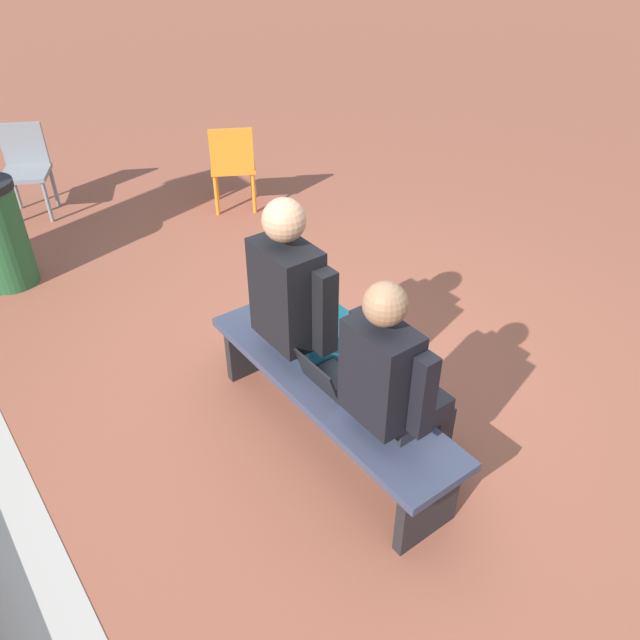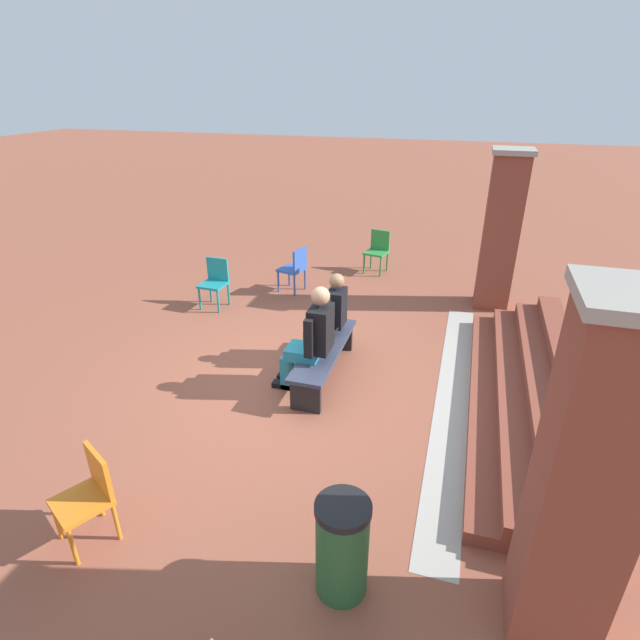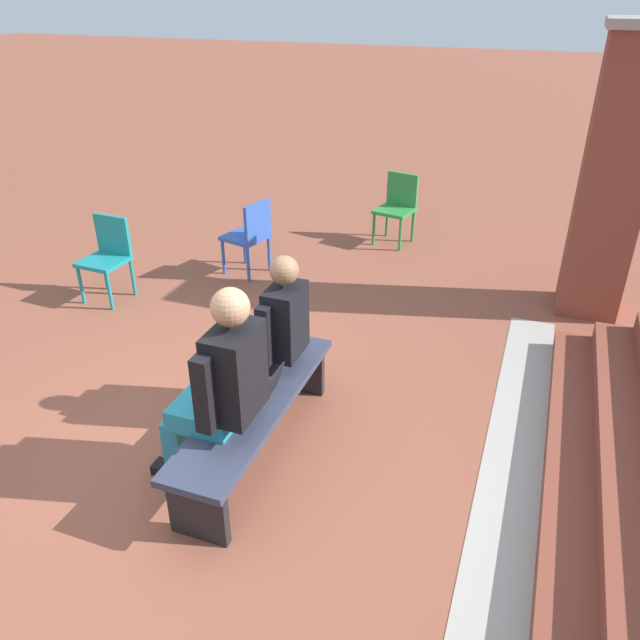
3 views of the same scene
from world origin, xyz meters
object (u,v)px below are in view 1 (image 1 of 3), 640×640
bench (328,394)px  plastic_chair_near_bench_right (233,162)px  person_student (395,384)px  laptop (330,378)px  person_adult (304,305)px  plastic_chair_foreground (25,165)px

bench → plastic_chair_near_bench_right: (3.03, -1.17, 0.13)m
person_student → laptop: bearing=10.6°
plastic_chair_near_bench_right → laptop: bearing=158.9°
person_adult → person_student: bearing=179.5°
person_student → plastic_chair_near_bench_right: size_ratio=1.56×
laptop → plastic_chair_near_bench_right: 3.28m
laptop → person_student: bearing=-169.4°
laptop → plastic_chair_near_bench_right: plastic_chair_near_bench_right is taller
bench → plastic_chair_foreground: (4.15, 0.43, 0.13)m
bench → laptop: (-0.03, 0.01, 0.15)m
laptop → plastic_chair_foreground: plastic_chair_foreground is taller
bench → person_student: bearing=-171.6°
person_student → person_adult: person_adult is taller
bench → person_student: size_ratio=1.38×
person_adult → plastic_chair_near_bench_right: person_adult is taller
person_student → laptop: (0.41, 0.08, -0.20)m
person_student → plastic_chair_foreground: (4.60, 0.49, -0.22)m
plastic_chair_foreground → person_student: bearing=-173.9°
bench → plastic_chair_near_bench_right: size_ratio=2.14×
plastic_chair_foreground → bench: bearing=-174.1°
bench → plastic_chair_foreground: plastic_chair_foreground is taller
plastic_chair_near_bench_right → person_adult: bearing=157.9°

